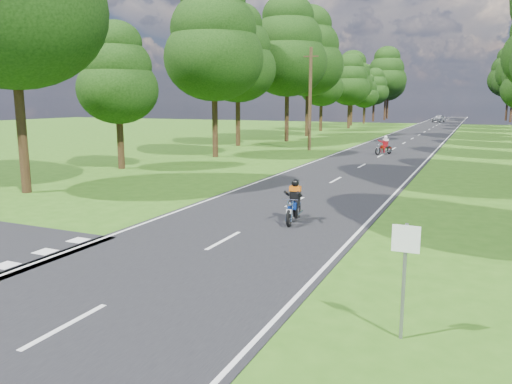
% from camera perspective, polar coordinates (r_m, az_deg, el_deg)
% --- Properties ---
extents(ground, '(160.00, 160.00, 0.00)m').
position_cam_1_polar(ground, '(12.69, -7.98, -7.86)').
color(ground, '#2D5A14').
rests_on(ground, ground).
extents(main_road, '(7.00, 140.00, 0.02)m').
position_cam_1_polar(main_road, '(60.64, 18.13, 6.22)').
color(main_road, black).
rests_on(main_road, ground).
extents(road_markings, '(7.40, 140.00, 0.01)m').
position_cam_1_polar(road_markings, '(58.80, 17.80, 6.13)').
color(road_markings, silver).
rests_on(road_markings, main_road).
extents(treeline, '(40.00, 115.35, 14.78)m').
position_cam_1_polar(treeline, '(70.54, 20.64, 13.31)').
color(treeline, black).
rests_on(treeline, ground).
extents(telegraph_pole, '(1.20, 0.26, 8.00)m').
position_cam_1_polar(telegraph_pole, '(40.15, 6.21, 10.56)').
color(telegraph_pole, '#382616').
rests_on(telegraph_pole, ground).
extents(road_sign, '(0.45, 0.07, 2.00)m').
position_cam_1_polar(road_sign, '(8.62, 16.63, -7.74)').
color(road_sign, slate).
rests_on(road_sign, ground).
extents(rider_near_blue, '(0.78, 1.73, 1.39)m').
position_cam_1_polar(rider_near_blue, '(16.36, 4.35, -1.03)').
color(rider_near_blue, '#0D3098').
rests_on(rider_near_blue, main_road).
extents(rider_far_red, '(1.23, 1.73, 1.38)m').
position_cam_1_polar(rider_far_red, '(37.95, 14.41, 5.22)').
color(rider_far_red, '#AC1B0D').
rests_on(rider_far_red, main_road).
extents(distant_car, '(2.40, 4.25, 1.36)m').
position_cam_1_polar(distant_car, '(97.05, 20.17, 7.91)').
color(distant_car, '#B0B2B7').
rests_on(distant_car, main_road).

